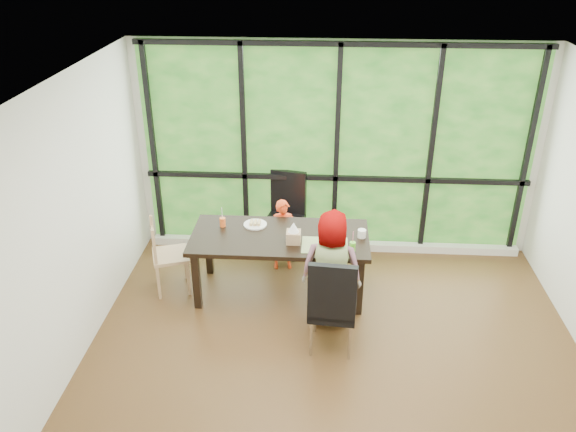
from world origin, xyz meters
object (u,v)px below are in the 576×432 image
object	(u,v)px
chair_window_leather	(284,216)
chair_interior_leather	(333,302)
plate_near	(328,245)
green_cup	(352,247)
chair_end_beech	(171,255)
child_toddler	(283,235)
child_older	(332,269)
orange_cup	(223,222)
white_mug	(362,234)
tissue_box	(294,237)
dining_table	(280,264)
plate_far	(255,225)

from	to	relation	value
chair_window_leather	chair_interior_leather	world-z (taller)	same
plate_near	chair_window_leather	bearing A→B (deg)	116.94
chair_interior_leather	green_cup	world-z (taller)	chair_interior_leather
chair_end_beech	child_toddler	xyz separation A→B (m)	(1.27, 0.56, 0.01)
chair_end_beech	child_older	bearing A→B (deg)	-123.74
chair_window_leather	orange_cup	bearing A→B (deg)	-119.50
child_toddler	chair_window_leather	bearing A→B (deg)	81.80
chair_end_beech	orange_cup	xyz separation A→B (m)	(0.59, 0.19, 0.35)
white_mug	child_toddler	bearing A→B (deg)	149.71
chair_window_leather	plate_near	bearing A→B (deg)	-50.22
chair_interior_leather	tissue_box	size ratio (longest dim) A/B	6.97
green_cup	chair_end_beech	bearing A→B (deg)	172.43
child_older	tissue_box	size ratio (longest dim) A/B	8.47
chair_end_beech	chair_window_leather	bearing A→B (deg)	-72.40
chair_interior_leather	child_toddler	world-z (taller)	chair_interior_leather
chair_interior_leather	child_toddler	xyz separation A→B (m)	(-0.60, 1.49, -0.08)
child_toddler	chair_interior_leather	bearing A→B (deg)	-78.60
orange_cup	chair_window_leather	bearing A→B (deg)	47.67
green_cup	tissue_box	size ratio (longest dim) A/B	0.67
plate_near	tissue_box	xyz separation A→B (m)	(-0.38, 0.05, 0.06)
orange_cup	tissue_box	bearing A→B (deg)	-20.93
green_cup	white_mug	world-z (taller)	green_cup
chair_window_leather	child_older	world-z (taller)	child_older
child_toddler	green_cup	world-z (taller)	child_toddler
child_toddler	orange_cup	size ratio (longest dim) A/B	8.56
white_mug	child_older	bearing A→B (deg)	-121.14
chair_interior_leather	green_cup	bearing A→B (deg)	-102.30
dining_table	child_older	size ratio (longest dim) A/B	1.52
white_mug	dining_table	bearing A→B (deg)	-178.67
chair_interior_leather	child_toddler	size ratio (longest dim) A/B	1.18
orange_cup	tissue_box	size ratio (longest dim) A/B	0.69
plate_far	tissue_box	xyz separation A→B (m)	(0.46, -0.37, 0.06)
child_toddler	plate_near	world-z (taller)	child_toddler
plate_far	orange_cup	xyz separation A→B (m)	(-0.37, -0.05, 0.04)
dining_table	chair_end_beech	bearing A→B (deg)	-179.57
chair_interior_leather	chair_end_beech	bearing A→B (deg)	-21.39
chair_interior_leather	child_toddler	distance (m)	1.61
dining_table	chair_window_leather	distance (m)	0.91
child_toddler	chair_end_beech	bearing A→B (deg)	-166.47
green_cup	tissue_box	bearing A→B (deg)	167.38
chair_end_beech	child_toddler	bearing A→B (deg)	-84.37
child_older	plate_near	size ratio (longest dim) A/B	5.53
chair_end_beech	plate_far	world-z (taller)	chair_end_beech
orange_cup	chair_end_beech	bearing A→B (deg)	-162.48
chair_interior_leather	white_mug	distance (m)	1.04
chair_end_beech	orange_cup	size ratio (longest dim) A/B	8.45
child_toddler	orange_cup	xyz separation A→B (m)	(-0.67, -0.38, 0.35)
chair_interior_leather	chair_end_beech	size ratio (longest dim) A/B	1.20
child_older	white_mug	xyz separation A→B (m)	(0.33, 0.54, 0.14)
chair_end_beech	plate_near	distance (m)	1.84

